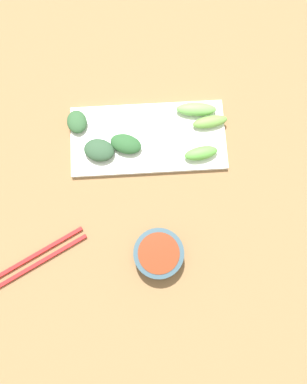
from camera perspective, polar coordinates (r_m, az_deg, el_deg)
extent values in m
cube|color=olive|center=(0.89, 0.14, 0.79)|extent=(2.10, 2.10, 0.02)
cylinder|color=#2E4957|center=(0.84, 0.86, -9.08)|extent=(0.11, 0.11, 0.04)
cylinder|color=maroon|center=(0.83, 0.87, -9.04)|extent=(0.09, 0.09, 0.03)
cube|color=white|center=(0.91, -0.79, 7.91)|extent=(0.17, 0.36, 0.01)
ellipsoid|color=#6BA346|center=(0.91, 8.32, 10.20)|extent=(0.04, 0.08, 0.02)
ellipsoid|color=#305A32|center=(0.92, -11.21, 10.10)|extent=(0.06, 0.05, 0.02)
ellipsoid|color=#5CB045|center=(0.88, 7.01, 5.70)|extent=(0.04, 0.08, 0.03)
ellipsoid|color=#6EB754|center=(0.92, 6.30, 12.02)|extent=(0.04, 0.09, 0.02)
ellipsoid|color=#29592D|center=(0.88, -4.10, 7.08)|extent=(0.07, 0.08, 0.03)
ellipsoid|color=#2F5035|center=(0.88, -8.01, 6.11)|extent=(0.07, 0.08, 0.03)
cube|color=red|center=(0.89, -16.45, -9.96)|extent=(0.11, 0.21, 0.01)
cube|color=red|center=(0.89, -17.00, -8.86)|extent=(0.11, 0.21, 0.01)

